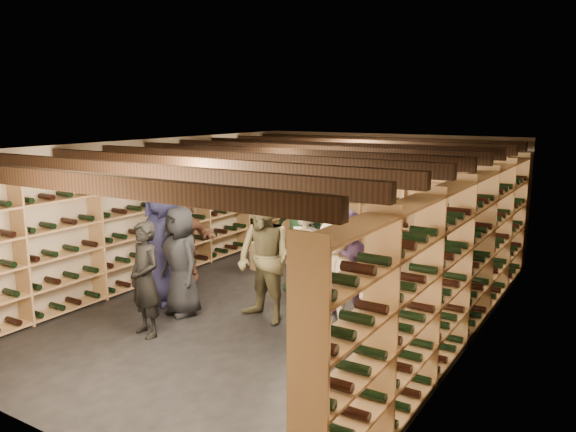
% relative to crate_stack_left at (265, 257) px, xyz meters
% --- Properties ---
extents(ground, '(8.00, 8.00, 0.00)m').
position_rel_crate_stack_left_xyz_m(ground, '(1.26, -1.38, -0.26)').
color(ground, black).
rests_on(ground, ground).
extents(walls, '(5.52, 8.02, 2.40)m').
position_rel_crate_stack_left_xyz_m(walls, '(1.26, -1.38, 0.95)').
color(walls, '#BEAC94').
rests_on(walls, ground).
extents(ceiling, '(5.50, 8.00, 0.01)m').
position_rel_crate_stack_left_xyz_m(ceiling, '(1.26, -1.38, 2.15)').
color(ceiling, beige).
rests_on(ceiling, walls).
extents(ceiling_joists, '(5.40, 7.12, 0.18)m').
position_rel_crate_stack_left_xyz_m(ceiling_joists, '(1.26, -1.38, 2.01)').
color(ceiling_joists, black).
rests_on(ceiling_joists, ground).
extents(wine_rack_left, '(0.32, 7.50, 2.15)m').
position_rel_crate_stack_left_xyz_m(wine_rack_left, '(-1.31, -1.38, 0.82)').
color(wine_rack_left, tan).
rests_on(wine_rack_left, ground).
extents(wine_rack_right, '(0.32, 7.50, 2.15)m').
position_rel_crate_stack_left_xyz_m(wine_rack_right, '(3.83, -1.38, 0.82)').
color(wine_rack_right, tan).
rests_on(wine_rack_right, ground).
extents(wine_rack_back, '(4.70, 0.30, 2.15)m').
position_rel_crate_stack_left_xyz_m(wine_rack_back, '(1.26, 2.45, 0.82)').
color(wine_rack_back, tan).
rests_on(wine_rack_back, ground).
extents(crate_stack_left, '(0.57, 0.45, 0.51)m').
position_rel_crate_stack_left_xyz_m(crate_stack_left, '(0.00, 0.00, 0.00)').
color(crate_stack_left, tan).
rests_on(crate_stack_left, ground).
extents(crate_stack_right, '(0.54, 0.39, 0.68)m').
position_rel_crate_stack_left_xyz_m(crate_stack_right, '(2.47, 0.98, 0.08)').
color(crate_stack_right, tan).
rests_on(crate_stack_right, ground).
extents(crate_loose, '(0.59, 0.49, 0.17)m').
position_rel_crate_stack_left_xyz_m(crate_loose, '(2.75, 0.87, -0.17)').
color(crate_loose, tan).
rests_on(crate_loose, ground).
extents(person_0, '(0.89, 0.72, 1.57)m').
position_rel_crate_stack_left_xyz_m(person_0, '(0.21, -2.44, 0.53)').
color(person_0, black).
rests_on(person_0, ground).
extents(person_1, '(0.62, 0.48, 1.51)m').
position_rel_crate_stack_left_xyz_m(person_1, '(0.35, -3.27, 0.50)').
color(person_1, black).
rests_on(person_1, ground).
extents(person_2, '(1.01, 0.86, 1.79)m').
position_rel_crate_stack_left_xyz_m(person_2, '(1.38, -2.05, 0.64)').
color(person_2, brown).
rests_on(person_2, ground).
extents(person_3, '(1.00, 0.61, 1.50)m').
position_rel_crate_stack_left_xyz_m(person_3, '(2.39, -1.96, 0.50)').
color(person_3, beige).
rests_on(person_3, ground).
extents(person_5, '(1.48, 0.71, 1.53)m').
position_rel_crate_stack_left_xyz_m(person_5, '(-0.92, -1.16, 0.51)').
color(person_5, brown).
rests_on(person_5, ground).
extents(person_6, '(0.99, 0.71, 1.87)m').
position_rel_crate_stack_left_xyz_m(person_6, '(-0.33, -2.20, 0.68)').
color(person_6, '#22234D').
rests_on(person_6, ground).
extents(person_7, '(0.64, 0.45, 1.66)m').
position_rel_crate_stack_left_xyz_m(person_7, '(1.87, -1.79, 0.58)').
color(person_7, gray).
rests_on(person_7, ground).
extents(person_9, '(1.30, 0.92, 1.84)m').
position_rel_crate_stack_left_xyz_m(person_9, '(1.15, -0.08, 0.66)').
color(person_9, '#B3B1A3').
rests_on(person_9, ground).
extents(person_10, '(1.15, 0.68, 1.83)m').
position_rel_crate_stack_left_xyz_m(person_10, '(1.08, -0.63, 0.66)').
color(person_10, '#2A5330').
rests_on(person_10, ground).
extents(person_11, '(1.48, 0.69, 1.54)m').
position_rel_crate_stack_left_xyz_m(person_11, '(2.25, -1.28, 0.52)').
color(person_11, '#815D93').
rests_on(person_11, ground).
extents(person_12, '(0.86, 0.63, 1.61)m').
position_rel_crate_stack_left_xyz_m(person_12, '(3.44, -0.85, 0.55)').
color(person_12, '#2E2F32').
rests_on(person_12, ground).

